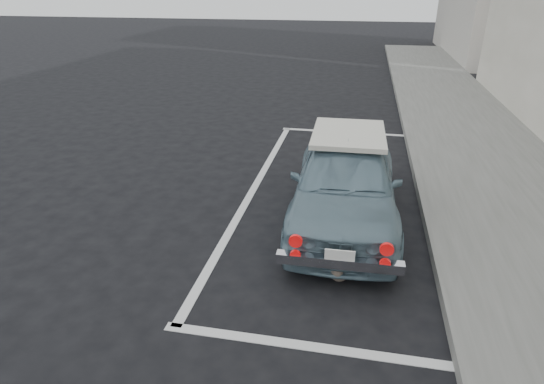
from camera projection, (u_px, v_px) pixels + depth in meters
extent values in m
plane|color=black|center=(271.00, 307.00, 4.92)|extent=(80.00, 80.00, 0.00)
cube|color=#61605C|center=(534.00, 238.00, 6.10)|extent=(2.80, 40.00, 0.15)
cube|color=silver|center=(312.00, 347.00, 4.38)|extent=(3.00, 0.12, 0.01)
cube|color=silver|center=(346.00, 132.00, 10.61)|extent=(3.00, 0.12, 0.01)
cube|color=silver|center=(254.00, 188.00, 7.74)|extent=(0.12, 7.00, 0.01)
imported|color=gray|center=(345.00, 179.00, 6.52)|extent=(1.55, 3.71, 1.25)
cube|color=beige|center=(349.00, 134.00, 6.62)|extent=(1.06, 1.42, 0.07)
cube|color=silver|center=(339.00, 262.00, 5.03)|extent=(1.41, 0.15, 0.12)
cube|color=white|center=(340.00, 257.00, 4.95)|extent=(0.33, 0.03, 0.17)
cylinder|color=red|center=(296.00, 241.00, 4.98)|extent=(0.15, 0.04, 0.15)
cylinder|color=red|center=(387.00, 249.00, 4.82)|extent=(0.15, 0.04, 0.15)
cylinder|color=red|center=(295.00, 255.00, 5.05)|extent=(0.12, 0.04, 0.12)
cylinder|color=red|center=(385.00, 264.00, 4.90)|extent=(0.12, 0.04, 0.12)
ellipsoid|color=#66574D|center=(341.00, 270.00, 5.36)|extent=(0.31, 0.41, 0.22)
sphere|color=#66574D|center=(337.00, 271.00, 5.19)|extent=(0.14, 0.14, 0.14)
cone|color=#66574D|center=(334.00, 265.00, 5.17)|extent=(0.05, 0.05, 0.05)
cone|color=#66574D|center=(341.00, 267.00, 5.14)|extent=(0.05, 0.05, 0.05)
cylinder|color=#66574D|center=(349.00, 268.00, 5.52)|extent=(0.07, 0.24, 0.03)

